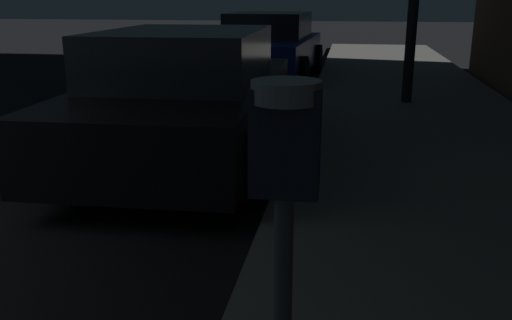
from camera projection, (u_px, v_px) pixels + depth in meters
parking_meter at (284, 202)px, 1.57m from camera, size 0.19×0.19×1.41m
car_black at (188, 96)px, 6.17m from camera, size 2.17×4.60×1.43m
car_blue at (269, 46)px, 12.22m from camera, size 2.22×4.41×1.43m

